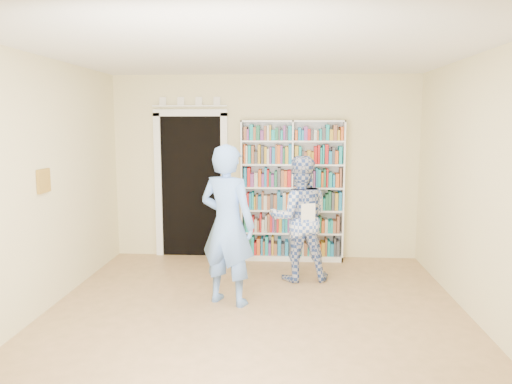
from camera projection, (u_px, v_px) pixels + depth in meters
floor at (254, 320)px, 5.10m from camera, size 5.00×5.00×0.00m
ceiling at (254, 49)px, 4.73m from camera, size 5.00×5.00×0.00m
wall_back at (265, 167)px, 7.38m from camera, size 4.50×0.00×4.50m
wall_left at (33, 188)px, 5.05m from camera, size 0.00×5.00×5.00m
wall_right at (488, 192)px, 4.78m from camera, size 0.00×5.00×5.00m
bookshelf at (292, 190)px, 7.25m from camera, size 1.48×0.28×2.04m
doorway at (191, 178)px, 7.45m from camera, size 1.10×0.08×2.43m
wall_art at (44, 181)px, 5.24m from camera, size 0.03×0.25×0.25m
man_blue at (227, 225)px, 5.48m from camera, size 0.76×0.64×1.78m
man_plaid at (299, 218)px, 6.34m from camera, size 0.84×0.69×1.60m
paper_sheet at (308, 214)px, 6.09m from camera, size 0.18×0.08×0.27m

